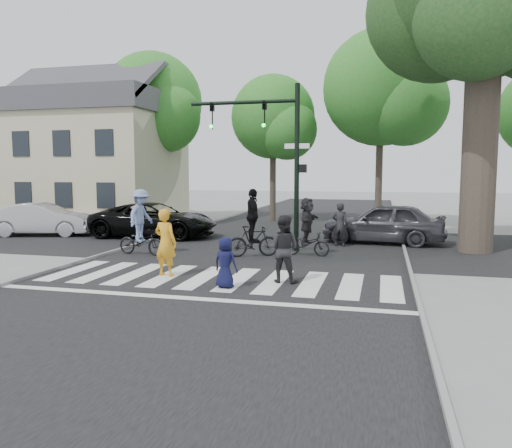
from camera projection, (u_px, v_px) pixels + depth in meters
The scene contains 22 objects.
ground at pixel (207, 287), 12.57m from camera, with size 120.00×120.00×0.00m, color gray.
road_stem at pixel (256, 255), 17.38m from camera, with size 10.00×70.00×0.01m, color black.
road_cross at pixel (274, 243), 20.28m from camera, with size 70.00×10.00×0.01m, color black.
curb_left at pixel (125, 248), 18.62m from camera, with size 0.10×70.00×0.10m, color gray.
curb_right at pixel (407, 260), 16.14m from camera, with size 0.10×70.00×0.10m, color gray.
crosswalk at pixel (216, 281), 13.20m from camera, with size 10.00×3.85×0.01m.
traffic_signal at pixel (274, 143), 18.04m from camera, with size 4.45×0.29×6.00m.
bg_tree_0 at pixel (84, 118), 30.71m from camera, with size 5.46×5.20×8.97m.
bg_tree_1 at pixel (155, 106), 28.91m from camera, with size 6.09×5.80×9.80m.
bg_tree_2 at pixel (277, 120), 28.40m from camera, with size 5.04×4.80×8.40m.
bg_tree_3 at pixel (387, 92), 25.49m from camera, with size 6.30×6.00×10.20m.
house at pixel (100, 155), 28.46m from camera, with size 8.40×8.10×8.82m.
pedestrian_woman at pixel (166, 243), 13.75m from camera, with size 0.69×0.45×1.88m, color gold.
pedestrian_child at pixel (225, 263), 12.39m from camera, with size 0.63×0.41×1.28m, color #0F1236.
pedestrian_adult at pixel (283, 249), 13.00m from camera, with size 0.86×0.67×1.78m, color black.
cyclist_left at pixel (141, 227), 17.25m from camera, with size 1.87×1.25×2.28m.
cyclist_mid at pixel (253, 229), 16.90m from camera, with size 1.81×1.23×2.32m.
cyclist_right at pixel (307, 230), 17.10m from camera, with size 1.63×1.52×2.01m.
car_suv at pixel (154, 220), 21.93m from camera, with size 2.53×5.49×1.53m, color black.
car_silver at pixel (42, 219), 22.51m from camera, with size 1.56×4.48×1.48m, color #B4B4BB.
car_grey at pixel (383, 223), 20.08m from camera, with size 1.95×4.85×1.65m, color #3A393F.
bystander_dark at pixel (340, 225), 19.25m from camera, with size 0.62×0.41×1.70m, color black.
Camera 1 is at (4.23, -11.65, 2.91)m, focal length 35.00 mm.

